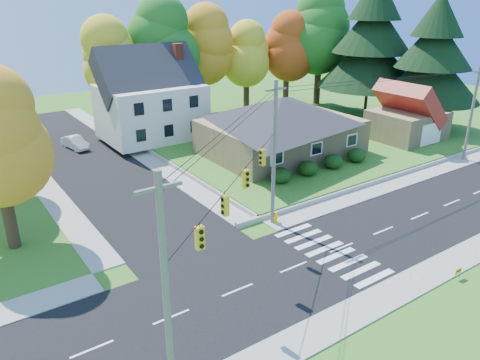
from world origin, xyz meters
The scene contains 22 objects.
ground centered at (0.00, 0.00, 0.00)m, with size 120.00×120.00×0.00m, color #3D7923.
road_main centered at (0.00, 0.00, 0.01)m, with size 90.00×8.00×0.02m, color black.
road_cross centered at (-8.00, 26.00, 0.01)m, with size 8.00×44.00×0.02m, color black.
sidewalk_north centered at (0.00, 5.00, 0.04)m, with size 90.00×2.00×0.08m, color #9C9A90.
sidewalk_south centered at (0.00, -5.00, 0.04)m, with size 90.00×2.00×0.08m, color #9C9A90.
lawn centered at (13.00, 21.00, 0.25)m, with size 30.00×30.00×0.50m, color #3D7923.
ranch_house centered at (8.00, 16.00, 3.27)m, with size 14.60×10.60×5.40m.
colonial_house centered at (0.04, 28.00, 4.58)m, with size 10.40×8.40×9.60m.
garage centered at (22.00, 11.99, 2.84)m, with size 7.30×6.30×4.60m.
hedge_row centered at (7.50, 9.80, 1.14)m, with size 10.70×1.70×1.27m.
traffic_infrastructure centered at (-0.15, 1.35, 5.15)m, with size 38.10×10.66×10.00m.
tree_lot_0 centered at (-2.00, 34.00, 8.31)m, with size 6.72×6.72×12.51m.
tree_lot_1 centered at (4.00, 33.00, 9.61)m, with size 7.84×7.84×14.60m.
tree_lot_2 centered at (10.00, 34.00, 8.96)m, with size 7.28×7.28×13.56m.
tree_lot_3 centered at (16.00, 33.00, 7.65)m, with size 6.16×6.16×11.47m.
tree_lot_4 centered at (22.00, 32.00, 8.31)m, with size 6.72×6.72×12.51m.
tree_lot_5 centered at (26.00, 30.00, 10.27)m, with size 8.40×8.40×15.64m.
conifer_east_a centered at (27.00, 22.00, 9.39)m, with size 12.80×12.80×16.96m.
conifer_east_b centered at (28.00, 14.00, 8.28)m, with size 11.20×11.20×14.84m.
white_car centered at (-7.75, 30.02, 0.66)m, with size 1.35×3.86×1.27m, color silver.
fire_hydrant centered at (-1.31, 5.07, 0.40)m, with size 0.47×0.37×0.84m.
yard_sign centered at (2.86, -6.14, 0.49)m, with size 0.55×0.05×0.69m.
Camera 1 is at (-20.02, -17.63, 15.03)m, focal length 35.00 mm.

